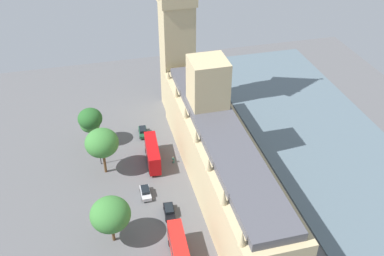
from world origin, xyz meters
TOP-DOWN VIEW (x-y plane):
  - ground_plane at (0.00, 0.00)m, footprint 126.55×126.55m
  - river_thames at (-30.29, 0.00)m, footprint 31.05×113.89m
  - parliament_building at (-1.99, -1.33)m, footprint 11.27×56.55m
  - clock_tower at (-0.65, -32.46)m, footprint 8.48×8.48m
  - car_dark_green_under_trees at (10.38, -21.95)m, footprint 2.16×4.58m
  - double_decker_bus_by_river_gate at (9.92, -11.05)m, footprint 3.20×10.64m
  - car_silver_opposite_hall at (13.22, -1.06)m, footprint 1.97×4.28m
  - car_black_midblock at (9.70, 5.24)m, footprint 2.23×4.75m
  - double_decker_bus_far_end at (10.25, 16.35)m, footprint 3.06×10.61m
  - pedestrian_leading at (5.62, -9.88)m, footprint 0.65×0.70m
  - plane_tree_corner at (22.25, -21.43)m, footprint 4.53×4.53m
  - plane_tree_trailing at (20.62, 8.85)m, footprint 7.08×7.08m
  - plane_tree_near_tower at (22.05, -21.23)m, footprint 5.48×5.48m
  - plane_tree_kerbside at (20.29, -10.46)m, footprint 6.95×6.95m
  - street_lamp_slot_10 at (20.94, -21.52)m, footprint 0.56×0.56m
  - street_lamp_slot_11 at (21.02, -13.38)m, footprint 0.56×0.56m

SIDE VIEW (x-z plane):
  - ground_plane at x=0.00m, z-range 0.00..0.00m
  - river_thames at x=-30.29m, z-range 0.00..0.25m
  - pedestrian_leading at x=5.62m, z-range -0.08..1.58m
  - car_silver_opposite_hall at x=13.22m, z-range 0.02..1.76m
  - car_dark_green_under_trees at x=10.38m, z-range 0.02..1.76m
  - car_black_midblock at x=9.70m, z-range 0.02..1.76m
  - double_decker_bus_by_river_gate at x=9.92m, z-range 0.26..5.01m
  - double_decker_bus_far_end at x=10.25m, z-range 0.26..5.01m
  - street_lamp_slot_10 at x=20.94m, z-range 1.28..7.89m
  - street_lamp_slot_11 at x=21.02m, z-range 1.32..8.38m
  - plane_tree_corner at x=22.25m, z-range 1.74..9.17m
  - plane_tree_trailing at x=20.62m, z-range 1.67..11.05m
  - plane_tree_near_tower at x=22.05m, z-range 2.30..11.65m
  - parliament_building at x=-1.99m, z-range -4.40..19.45m
  - plane_tree_kerbside at x=20.29m, z-range 2.34..13.00m
  - clock_tower at x=-0.65m, z-range 0.88..53.20m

